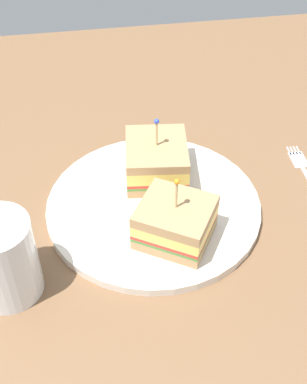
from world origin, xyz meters
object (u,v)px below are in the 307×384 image
(plate, at_px, (154,206))
(drink_glass, at_px, (3,262))
(sandwich_half_front, at_px, (175,222))
(sandwich_half_back, at_px, (156,160))
(fork, at_px, (303,167))

(plate, bearing_deg, drink_glass, -61.42)
(sandwich_half_front, xyz_separation_m, sandwich_half_back, (-0.12, -0.00, 0.00))
(plate, distance_m, sandwich_half_front, 0.07)
(sandwich_half_front, xyz_separation_m, fork, (-0.11, 0.21, -0.04))
(drink_glass, distance_m, fork, 0.44)
(plate, distance_m, sandwich_half_back, 0.07)
(plate, distance_m, drink_glass, 0.21)
(sandwich_half_back, bearing_deg, plate, -13.44)
(plate, height_order, sandwich_half_front, sandwich_half_front)
(fork, bearing_deg, plate, -77.83)
(sandwich_half_front, height_order, sandwich_half_back, same)
(fork, bearing_deg, drink_glass, -70.09)
(sandwich_half_back, distance_m, fork, 0.22)
(drink_glass, bearing_deg, sandwich_half_back, 128.23)
(sandwich_half_front, relative_size, sandwich_half_back, 1.11)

